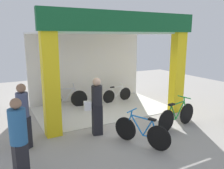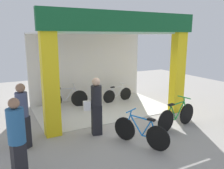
{
  "view_description": "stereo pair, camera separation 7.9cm",
  "coord_description": "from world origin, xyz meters",
  "px_view_note": "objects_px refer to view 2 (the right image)",
  "views": [
    {
      "loc": [
        -3.78,
        -6.39,
        2.89
      ],
      "look_at": [
        0.0,
        0.78,
        1.15
      ],
      "focal_mm": 36.64,
      "sensor_mm": 36.0,
      "label": 1
    },
    {
      "loc": [
        -3.71,
        -6.43,
        2.89
      ],
      "look_at": [
        0.0,
        0.78,
        1.15
      ],
      "focal_mm": 36.64,
      "sensor_mm": 36.0,
      "label": 2
    }
  ],
  "objects_px": {
    "bicycle_parked_1": "(141,132)",
    "pedestrian_2": "(96,106)",
    "pedestrian_1": "(17,142)",
    "bicycle_parked_0": "(177,116)",
    "pedestrian_3": "(22,115)",
    "bicycle_inside_0": "(66,98)",
    "bicycle_inside_1": "(118,95)"
  },
  "relations": [
    {
      "from": "bicycle_inside_0",
      "to": "bicycle_parked_1",
      "type": "height_order",
      "value": "bicycle_inside_0"
    },
    {
      "from": "bicycle_parked_0",
      "to": "bicycle_inside_1",
      "type": "bearing_deg",
      "value": 94.09
    },
    {
      "from": "bicycle_inside_0",
      "to": "bicycle_parked_1",
      "type": "distance_m",
      "value": 4.23
    },
    {
      "from": "bicycle_inside_1",
      "to": "pedestrian_1",
      "type": "xyz_separation_m",
      "value": [
        -4.49,
        -4.28,
        0.6
      ]
    },
    {
      "from": "bicycle_inside_0",
      "to": "pedestrian_3",
      "type": "relative_size",
      "value": 0.98
    },
    {
      "from": "pedestrian_1",
      "to": "pedestrian_2",
      "type": "bearing_deg",
      "value": 33.88
    },
    {
      "from": "bicycle_inside_0",
      "to": "bicycle_parked_0",
      "type": "xyz_separation_m",
      "value": [
        2.51,
        -3.69,
        0.01
      ]
    },
    {
      "from": "bicycle_parked_0",
      "to": "bicycle_parked_1",
      "type": "distance_m",
      "value": 1.75
    },
    {
      "from": "bicycle_inside_0",
      "to": "bicycle_inside_1",
      "type": "bearing_deg",
      "value": -5.51
    },
    {
      "from": "pedestrian_1",
      "to": "pedestrian_2",
      "type": "height_order",
      "value": "pedestrian_1"
    },
    {
      "from": "bicycle_parked_0",
      "to": "pedestrian_2",
      "type": "bearing_deg",
      "value": 163.76
    },
    {
      "from": "bicycle_inside_1",
      "to": "pedestrian_3",
      "type": "relative_size",
      "value": 0.85
    },
    {
      "from": "bicycle_parked_0",
      "to": "bicycle_parked_1",
      "type": "height_order",
      "value": "bicycle_parked_0"
    },
    {
      "from": "bicycle_inside_0",
      "to": "bicycle_inside_1",
      "type": "distance_m",
      "value": 2.28
    },
    {
      "from": "pedestrian_1",
      "to": "pedestrian_3",
      "type": "xyz_separation_m",
      "value": [
        0.26,
        1.63,
        -0.03
      ]
    },
    {
      "from": "bicycle_parked_1",
      "to": "pedestrian_1",
      "type": "xyz_separation_m",
      "value": [
        -3.05,
        -0.35,
        0.55
      ]
    },
    {
      "from": "bicycle_parked_1",
      "to": "pedestrian_2",
      "type": "relative_size",
      "value": 0.89
    },
    {
      "from": "bicycle_inside_1",
      "to": "bicycle_inside_0",
      "type": "bearing_deg",
      "value": 174.49
    },
    {
      "from": "bicycle_inside_0",
      "to": "pedestrian_3",
      "type": "xyz_separation_m",
      "value": [
        -1.96,
        -2.86,
        0.51
      ]
    },
    {
      "from": "bicycle_parked_1",
      "to": "pedestrian_3",
      "type": "relative_size",
      "value": 0.89
    },
    {
      "from": "bicycle_parked_0",
      "to": "pedestrian_1",
      "type": "distance_m",
      "value": 4.83
    },
    {
      "from": "bicycle_inside_1",
      "to": "pedestrian_2",
      "type": "height_order",
      "value": "pedestrian_2"
    },
    {
      "from": "pedestrian_1",
      "to": "bicycle_parked_0",
      "type": "bearing_deg",
      "value": 9.65
    },
    {
      "from": "pedestrian_3",
      "to": "pedestrian_2",
      "type": "bearing_deg",
      "value": -2.99
    },
    {
      "from": "pedestrian_1",
      "to": "pedestrian_2",
      "type": "xyz_separation_m",
      "value": [
        2.27,
        1.52,
        -0.03
      ]
    },
    {
      "from": "pedestrian_1",
      "to": "bicycle_parked_1",
      "type": "bearing_deg",
      "value": 6.54
    },
    {
      "from": "bicycle_parked_0",
      "to": "pedestrian_3",
      "type": "relative_size",
      "value": 1.01
    },
    {
      "from": "bicycle_inside_1",
      "to": "pedestrian_2",
      "type": "bearing_deg",
      "value": -128.9
    },
    {
      "from": "bicycle_inside_0",
      "to": "pedestrian_1",
      "type": "distance_m",
      "value": 5.04
    },
    {
      "from": "bicycle_inside_0",
      "to": "bicycle_parked_0",
      "type": "bearing_deg",
      "value": -55.72
    },
    {
      "from": "bicycle_parked_1",
      "to": "pedestrian_1",
      "type": "distance_m",
      "value": 3.12
    },
    {
      "from": "bicycle_parked_1",
      "to": "pedestrian_3",
      "type": "bearing_deg",
      "value": 155.38
    }
  ]
}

